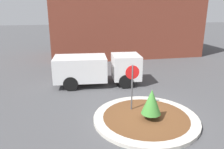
% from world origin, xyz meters
% --- Properties ---
extents(ground_plane, '(120.00, 120.00, 0.00)m').
position_xyz_m(ground_plane, '(0.00, 0.00, 0.00)').
color(ground_plane, '#474749').
extents(traffic_island, '(4.68, 4.68, 0.16)m').
position_xyz_m(traffic_island, '(0.00, 0.00, 0.08)').
color(traffic_island, '#BCB7AD').
rests_on(traffic_island, ground_plane).
extents(stop_sign, '(0.65, 0.07, 2.35)m').
position_xyz_m(stop_sign, '(-0.42, 0.84, 1.61)').
color(stop_sign, '#4C4C51').
rests_on(stop_sign, ground_plane).
extents(island_shrub, '(0.86, 0.86, 1.37)m').
position_xyz_m(island_shrub, '(0.13, -0.23, 0.97)').
color(island_shrub, brown).
rests_on(island_shrub, traffic_island).
extents(utility_truck, '(5.59, 2.48, 1.93)m').
position_xyz_m(utility_truck, '(-1.49, 5.14, 1.12)').
color(utility_truck, silver).
rests_on(utility_truck, ground_plane).
extents(storefront_building, '(14.86, 6.07, 7.20)m').
position_xyz_m(storefront_building, '(2.78, 14.25, 3.60)').
color(storefront_building, brown).
rests_on(storefront_building, ground_plane).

